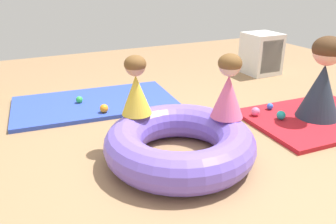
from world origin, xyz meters
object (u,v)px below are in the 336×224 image
Objects in this scene: child_in_pink at (228,87)px; adult_seated at (323,79)px; play_ball_yellow at (325,96)px; storage_cube at (262,54)px; play_ball_pink at (256,112)px; inflatable_cushion at (180,143)px; child_in_yellow at (136,86)px; play_ball_teal at (281,115)px; play_ball_orange at (104,108)px; play_ball_blue at (270,106)px; play_ball_green at (79,100)px.

adult_seated is (1.12, 0.09, -0.11)m from child_in_pink.
storage_cube is at bearing 82.92° from play_ball_yellow.
inflatable_cushion is at bearing -160.00° from play_ball_pink.
child_in_yellow reaches higher than inflatable_cushion.
child_in_pink is at bearing -165.96° from play_ball_teal.
play_ball_yellow is 0.14× the size of storage_cube.
play_ball_orange is at bearing -167.07° from storage_cube.
child_in_yellow is at bearing 131.12° from child_in_pink.
adult_seated is (1.73, -0.26, -0.10)m from child_in_yellow.
storage_cube reaches higher than play_ball_orange.
child_in_pink reaches higher than play_ball_orange.
child_in_yellow is 6.09× the size of play_ball_yellow.
play_ball_yellow is (1.58, 0.40, -0.45)m from child_in_pink.
child_in_yellow reaches higher than storage_cube.
play_ball_blue is at bearing 8.70° from child_in_pink.
child_in_yellow is at bearing -179.45° from play_ball_pink.
play_ball_blue is at bearing 177.39° from play_ball_yellow.
play_ball_teal is at bearing -31.49° from play_ball_orange.
child_in_pink is 0.91m from play_ball_teal.
adult_seated reaches higher than child_in_yellow.
child_in_pink is at bearing -59.75° from play_ball_green.
play_ball_blue is 0.25m from play_ball_teal.
child_in_pink is at bearing 0.31° from inflatable_cushion.
play_ball_teal is (-0.36, 0.10, -0.33)m from adult_seated.
storage_cube reaches higher than inflatable_cushion.
play_ball_pink is (1.30, -0.71, -0.00)m from play_ball_orange.
adult_seated is 2.42m from play_ball_green.
play_ball_blue is 0.77× the size of play_ball_orange.
play_ball_green is at bearing 101.80° from child_in_pink.
child_in_yellow is 1.45m from play_ball_teal.
child_in_pink reaches higher than inflatable_cushion.
inflatable_cushion is at bearing -73.22° from play_ball_green.
inflatable_cushion is 15.82× the size of play_ball_green.
child_in_yellow is 2.23m from play_ball_yellow.
play_ball_teal is at bearing -170.64° from adult_seated.
inflatable_cushion is 2.28× the size of child_in_pink.
play_ball_green reaches higher than play_ball_blue.
inflatable_cushion is 2.41× the size of child_in_yellow.
child_in_yellow is 1.21m from play_ball_green.
inflatable_cushion is 2.02× the size of storage_cube.
play_ball_yellow is at bearing -4.20° from child_in_pink.
play_ball_blue is (1.45, 0.08, -0.44)m from child_in_yellow.
storage_cube reaches higher than play_ball_pink.
play_ball_pink is at bearing 176.57° from adult_seated.
inflatable_cushion reaches higher than play_ball_green.
adult_seated reaches higher than play_ball_teal.
play_ball_blue is 0.85× the size of play_ball_yellow.
storage_cube is at bearing 3.95° from play_ball_green.
child_in_yellow is at bearing -77.58° from play_ball_green.
child_in_pink is 1.13m from adult_seated.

